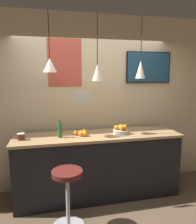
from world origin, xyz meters
The scene contains 14 objects.
ground_plane centered at (0.00, 0.00, 0.00)m, with size 14.00×14.00×0.00m, color brown.
back_wall centered at (0.00, 1.09, 1.45)m, with size 8.00×0.06×2.90m.
service_counter centered at (0.00, 0.64, 0.51)m, with size 2.56×0.68×1.01m.
bar_stool centered at (-0.54, -0.04, 0.52)m, with size 0.42×0.42×0.77m.
fruit_bowl centered at (0.36, 0.60, 1.07)m, with size 0.24×0.24×0.15m.
orange_pile centered at (-0.25, 0.62, 1.05)m, with size 0.21×0.20×0.08m.
juice_bottle centered at (-0.58, 0.60, 1.12)m, with size 0.06×0.06×0.27m.
spread_jar centered at (-1.13, 0.60, 1.06)m, with size 0.11×0.11×0.09m.
pendant_lamp_left centered at (-0.69, 0.69, 2.06)m, with size 0.20×0.20×0.85m.
pendant_lamp_middle centered at (0.00, 0.69, 1.96)m, with size 0.16×0.16×0.97m.
pendant_lamp_right centered at (0.69, 0.69, 2.01)m, with size 0.15×0.15×0.94m.
mounted_tv centered at (0.99, 1.04, 2.05)m, with size 0.81×0.04×0.53m.
hanging_menu_board centered at (-0.29, 0.38, 1.61)m, with size 0.24×0.01×0.17m.
wall_poster centered at (-0.45, 1.06, 2.11)m, with size 0.54×0.01×0.76m.
Camera 1 is at (-0.73, -2.55, 1.92)m, focal length 35.00 mm.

